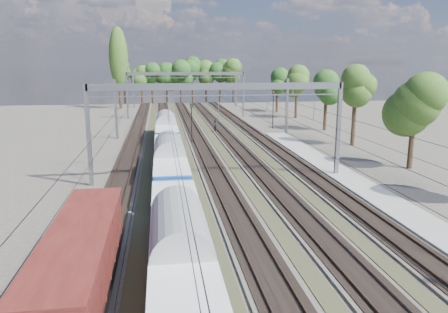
{
  "coord_description": "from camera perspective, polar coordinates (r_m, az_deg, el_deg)",
  "views": [
    {
      "loc": [
        -5.23,
        -9.07,
        10.77
      ],
      "look_at": [
        0.15,
        27.58,
        2.8
      ],
      "focal_mm": 35.0,
      "sensor_mm": 36.0,
      "label": 1
    }
  ],
  "objects": [
    {
      "name": "poplar",
      "position": [
        107.47,
        -13.62,
        12.41
      ],
      "size": [
        4.4,
        4.4,
        19.04
      ],
      "color": "black",
      "rests_on": "ground"
    },
    {
      "name": "signal_far",
      "position": [
        73.06,
        6.44,
        6.71
      ],
      "size": [
        0.4,
        0.37,
        6.24
      ],
      "rotation": [
        0.0,
        0.0,
        -0.09
      ],
      "color": "black",
      "rests_on": "ground"
    },
    {
      "name": "platform",
      "position": [
        35.42,
        21.36,
        -6.17
      ],
      "size": [
        3.0,
        70.0,
        0.3
      ],
      "primitive_type": "cube",
      "color": "gray",
      "rests_on": "ground"
    },
    {
      "name": "catenary",
      "position": [
        62.16,
        -3.22,
        8.09
      ],
      "size": [
        25.65,
        130.0,
        9.0
      ],
      "color": "slate",
      "rests_on": "ground"
    },
    {
      "name": "signal_near",
      "position": [
        58.82,
        -4.25,
        5.05
      ],
      "size": [
        0.37,
        0.33,
        5.59
      ],
      "rotation": [
        0.0,
        0.0,
        0.13
      ],
      "color": "black",
      "rests_on": "ground"
    },
    {
      "name": "worker",
      "position": [
        69.02,
        -1.1,
        3.99
      ],
      "size": [
        0.6,
        0.79,
        1.96
      ],
      "primitive_type": "imported",
      "rotation": [
        0.0,
        0.0,
        1.37
      ],
      "color": "black",
      "rests_on": "ground"
    },
    {
      "name": "emu_train",
      "position": [
        39.95,
        -7.11,
        0.0
      ],
      "size": [
        2.83,
        59.85,
        4.13
      ],
      "color": "black",
      "rests_on": "ground"
    },
    {
      "name": "tree_belt",
      "position": [
        100.34,
        -1.0,
        10.58
      ],
      "size": [
        40.17,
        99.66,
        11.83
      ],
      "color": "black",
      "rests_on": "ground"
    },
    {
      "name": "track_bed",
      "position": [
        55.36,
        -2.77,
        1.02
      ],
      "size": [
        21.0,
        130.0,
        0.34
      ],
      "color": "#47423A",
      "rests_on": "ground"
    },
    {
      "name": "freight_boxcar",
      "position": [
        21.27,
        -18.23,
        -12.67
      ],
      "size": [
        2.72,
        13.11,
        3.38
      ],
      "color": "black",
      "rests_on": "ground"
    }
  ]
}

